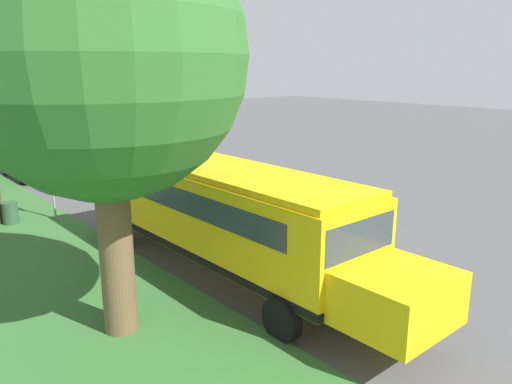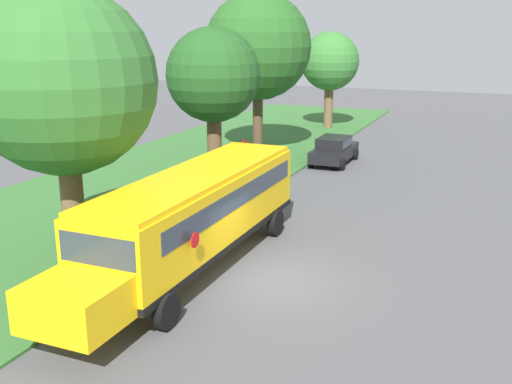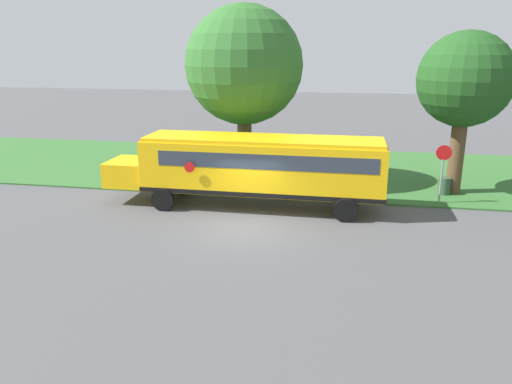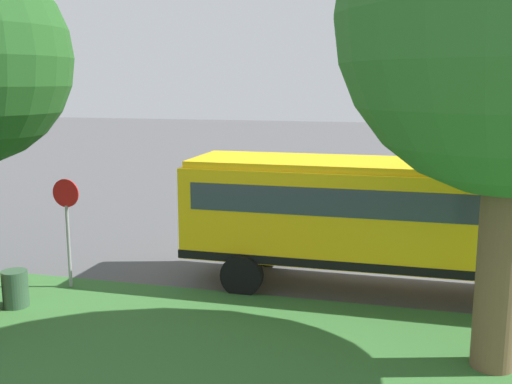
# 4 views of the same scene
# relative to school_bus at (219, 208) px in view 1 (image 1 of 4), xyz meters

# --- Properties ---
(ground_plane) EXTENTS (120.00, 120.00, 0.00)m
(ground_plane) POSITION_rel_school_bus_xyz_m (2.71, -0.01, -1.92)
(ground_plane) COLOR #4C4C4F
(school_bus) EXTENTS (2.84, 12.42, 3.16)m
(school_bus) POSITION_rel_school_bus_xyz_m (0.00, 0.00, 0.00)
(school_bus) COLOR yellow
(school_bus) RESTS_ON ground
(car_black_nearest) EXTENTS (2.02, 4.40, 1.56)m
(car_black_nearest) POSITION_rel_school_bus_xyz_m (-0.09, 16.75, -1.05)
(car_black_nearest) COLOR black
(car_black_nearest) RESTS_ON ground
(oak_tree_beside_bus) EXTENTS (5.82, 5.82, 8.96)m
(oak_tree_beside_bus) POSITION_rel_school_bus_xyz_m (-3.85, -1.23, 4.03)
(oak_tree_beside_bus) COLOR brown
(oak_tree_beside_bus) RESTS_ON ground
(stop_sign) EXTENTS (0.08, 0.68, 2.74)m
(stop_sign) POSITION_rel_school_bus_xyz_m (-1.89, 8.13, -0.19)
(stop_sign) COLOR gray
(stop_sign) RESTS_ON ground
(trash_bin) EXTENTS (0.56, 0.56, 0.90)m
(trash_bin) POSITION_rel_school_bus_xyz_m (-3.38, 8.58, -1.47)
(trash_bin) COLOR #2D4C33
(trash_bin) RESTS_ON ground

